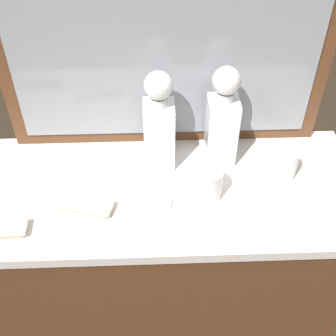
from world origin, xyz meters
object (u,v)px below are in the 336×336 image
crystal_tumbler_center (207,184)px  crystal_decanter_front (159,129)px  porcelain_dish (158,202)px  silver_brush_rear (83,205)px  crystal_tumbler_right (283,164)px  crystal_decanter_rear (222,125)px

crystal_tumbler_center → crystal_decanter_front: bearing=131.0°
porcelain_dish → silver_brush_rear: bearing=-177.0°
crystal_tumbler_right → silver_brush_rear: 0.57m
crystal_decanter_front → crystal_tumbler_right: bearing=-11.4°
crystal_decanter_front → crystal_tumbler_center: size_ratio=3.09×
crystal_decanter_rear → crystal_tumbler_right: 0.21m
silver_brush_rear → crystal_tumbler_center: bearing=5.4°
crystal_decanter_front → silver_brush_rear: 0.30m
silver_brush_rear → porcelain_dish: 0.20m
porcelain_dish → crystal_decanter_front: bearing=86.7°
crystal_tumbler_center → crystal_tumbler_right: (0.23, 0.07, -0.00)m
crystal_tumbler_center → crystal_tumbler_right: bearing=17.9°
crystal_decanter_front → crystal_tumbler_center: bearing=-49.0°
crystal_decanter_rear → crystal_tumbler_right: size_ratio=3.30×
crystal_tumbler_right → silver_brush_rear: size_ratio=0.55×
crystal_decanter_front → porcelain_dish: crystal_decanter_front is taller
crystal_decanter_rear → crystal_tumbler_center: 0.18m
crystal_tumbler_center → silver_brush_rear: bearing=-174.6°
porcelain_dish → crystal_decanter_rear: bearing=43.0°
crystal_decanter_front → crystal_tumbler_right: 0.37m
crystal_decanter_rear → porcelain_dish: crystal_decanter_rear is taller
crystal_tumbler_center → porcelain_dish: (-0.13, -0.02, -0.04)m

